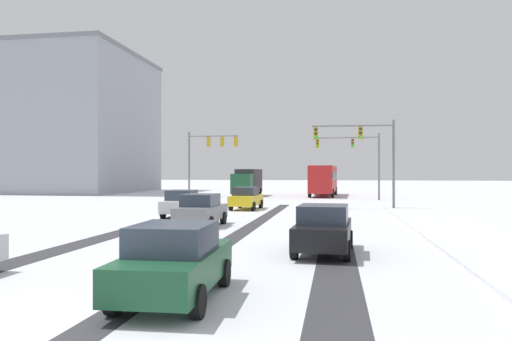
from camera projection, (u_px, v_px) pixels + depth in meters
The scene contains 16 objects.
ground_plane at pixel (60, 325), 8.51m from camera, with size 300.00×300.00×0.00m, color silver.
wheel_track_left_lane at pixel (336, 230), 22.62m from camera, with size 1.19×33.22×0.01m, color #38383D.
wheel_track_right_lane at pixel (145, 226), 24.17m from camera, with size 1.15×33.22×0.01m, color #38383D.
wheel_track_center at pixel (249, 228), 23.30m from camera, with size 0.81×33.22×0.01m, color #38383D.
sidewalk_kerb_right at pixel (469, 235), 20.23m from camera, with size 4.00×33.22×0.12m, color white.
traffic_signal_near_right at pixel (365, 146), 35.13m from camera, with size 5.99×0.56×6.50m.
traffic_signal_far_right at pixel (356, 152), 47.23m from camera, with size 6.35×0.68×6.50m.
traffic_signal_far_left at pixel (209, 150), 45.43m from camera, with size 4.86×0.40×6.50m.
car_yellow_cab_lead at pixel (246, 198), 34.87m from camera, with size 2.01×4.19×1.62m.
car_white_second at pixel (182, 203), 29.10m from camera, with size 1.99×4.18×1.62m.
car_grey_third at pixel (201, 210), 23.91m from camera, with size 1.88×4.13×1.62m.
car_black_fourth at pixel (324, 229), 15.99m from camera, with size 2.01×4.19×1.62m.
car_dark_green_sixth at pixel (175, 261), 10.22m from camera, with size 1.94×4.16×1.62m.
bus_oncoming at pixel (324, 178), 54.37m from camera, with size 3.04×11.10×3.38m.
box_truck_delivery at pixel (247, 182), 53.55m from camera, with size 2.38×7.43×3.02m.
office_building_far_left_block at pixel (60, 124), 66.07m from camera, with size 22.01×20.31×18.70m.
Camera 1 is at (4.81, -7.84, 2.71)m, focal length 33.80 mm.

